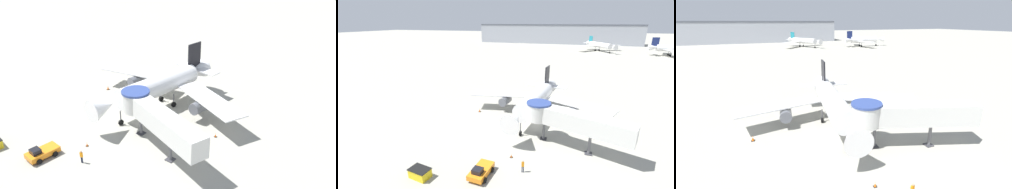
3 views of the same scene
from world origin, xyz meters
The scene contains 8 objects.
ground_plane centered at (0.00, 0.00, 0.00)m, with size 800.00×800.00×0.00m, color #9E9B8E.
main_airplane centered at (-0.49, 3.64, 4.01)m, with size 31.24×25.10×9.47m.
jet_bridge centered at (6.28, -6.31, 4.81)m, with size 16.53×8.07×6.49m.
pushback_tug_orange centered at (-3.84, -17.28, 0.74)m, with size 2.64×4.24×1.65m.
traffic_cone_starboard_wing centered at (11.71, 0.85, 0.30)m, with size 0.39×0.39×0.64m.
traffic_cone_near_nose centered at (-1.19, -12.06, 0.29)m, with size 0.37×0.37×0.61m.
traffic_cone_port_wing centered at (-13.02, 2.87, 0.40)m, with size 0.50×0.50×0.83m.
ground_crew_marshaller centered at (1.25, -14.89, 1.06)m, with size 0.38×0.27×1.84m.
Camera 1 is at (30.84, -35.29, 25.79)m, focal length 35.00 mm.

